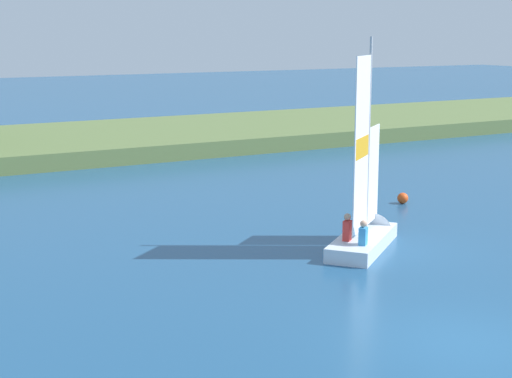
# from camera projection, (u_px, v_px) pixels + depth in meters

# --- Properties ---
(ground_plane) EXTENTS (200.00, 200.00, 0.00)m
(ground_plane) POSITION_uv_depth(u_px,v_px,m) (466.00, 344.00, 16.13)
(ground_plane) COLOR navy
(shore_bank) EXTENTS (80.00, 12.36, 0.82)m
(shore_bank) POSITION_uv_depth(u_px,v_px,m) (54.00, 144.00, 41.88)
(shore_bank) COLOR #5B703D
(shore_bank) RESTS_ON ground
(sailboat) EXTENTS (4.01, 3.54, 6.40)m
(sailboat) POSITION_uv_depth(u_px,v_px,m) (368.00, 227.00, 23.60)
(sailboat) COLOR silver
(sailboat) RESTS_ON ground
(channel_buoy) EXTENTS (0.40, 0.40, 0.40)m
(channel_buoy) POSITION_uv_depth(u_px,v_px,m) (403.00, 198.00, 29.25)
(channel_buoy) COLOR #E54C19
(channel_buoy) RESTS_ON ground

